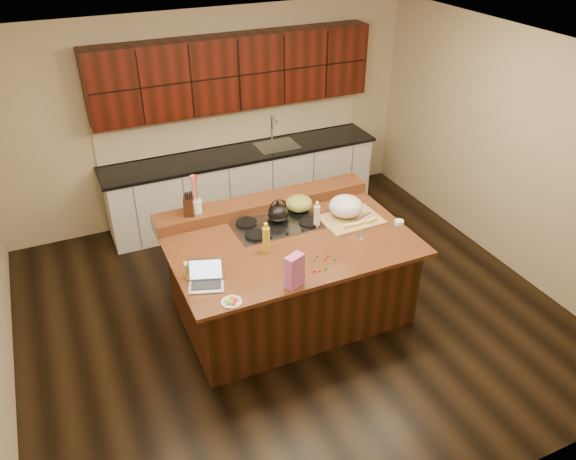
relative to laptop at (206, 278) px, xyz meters
name	(u,v)px	position (x,y,z in m)	size (l,w,h in m)	color
room	(290,201)	(0.98, 0.36, 0.37)	(5.52, 5.02, 2.72)	black
island	(290,276)	(0.98, 0.36, -0.51)	(2.40, 1.60, 0.92)	black
back_ledge	(263,203)	(0.98, 1.06, 0.00)	(2.40, 0.30, 0.12)	black
cooktop	(278,224)	(0.98, 0.66, -0.04)	(0.92, 0.52, 0.05)	gray
back_counter	(241,147)	(1.28, 2.58, 0.01)	(3.70, 0.66, 2.40)	silver
kettle	(278,213)	(0.98, 0.66, 0.08)	(0.21, 0.21, 0.19)	black
green_bowl	(299,203)	(1.28, 0.79, 0.07)	(0.29, 0.29, 0.16)	olive
laptop	(206,278)	(0.00, 0.00, 0.00)	(0.37, 0.33, 0.21)	#B7B7BC
oil_bottle	(266,240)	(0.68, 0.24, 0.08)	(0.07, 0.07, 0.27)	gold
vinegar_bottle	(317,217)	(1.32, 0.45, 0.07)	(0.06, 0.06, 0.25)	silver
wooden_tray	(347,209)	(1.69, 0.48, 0.05)	(0.63, 0.50, 0.25)	tan
ramekin_a	(399,222)	(2.13, 0.15, -0.04)	(0.10, 0.10, 0.04)	white
ramekin_b	(362,211)	(1.89, 0.51, -0.04)	(0.10, 0.10, 0.04)	white
ramekin_c	(339,210)	(1.68, 0.63, -0.04)	(0.10, 0.10, 0.04)	white
strainer_bowl	(348,208)	(1.78, 0.60, -0.01)	(0.24, 0.24, 0.09)	#996B3F
kitchen_timer	(361,233)	(1.64, 0.11, -0.02)	(0.08, 0.08, 0.07)	silver
pink_bag	(294,271)	(0.70, -0.35, 0.10)	(0.17, 0.09, 0.32)	#CF61A7
candy_plate	(232,302)	(0.11, -0.34, -0.05)	(0.18, 0.18, 0.01)	white
package_box	(191,270)	(-0.09, 0.15, 0.02)	(0.11, 0.08, 0.16)	gold
utensil_crock	(196,206)	(0.23, 1.06, 0.13)	(0.12, 0.12, 0.14)	white
knife_block	(189,206)	(0.16, 1.06, 0.16)	(0.10, 0.16, 0.19)	black
gumdrop_0	(320,271)	(1.00, -0.25, -0.05)	(0.02, 0.02, 0.02)	red
gumdrop_1	(299,273)	(0.81, -0.21, -0.05)	(0.02, 0.02, 0.02)	#198C26
gumdrop_2	(317,256)	(1.08, -0.03, -0.05)	(0.02, 0.02, 0.02)	red
gumdrop_3	(334,259)	(1.21, -0.14, -0.05)	(0.02, 0.02, 0.02)	#198C26
gumdrop_4	(289,265)	(0.78, -0.06, -0.05)	(0.02, 0.02, 0.02)	red
gumdrop_5	(293,272)	(0.77, -0.17, -0.05)	(0.02, 0.02, 0.02)	#198C26
gumdrop_6	(314,271)	(0.95, -0.24, -0.05)	(0.02, 0.02, 0.02)	red
gumdrop_7	(314,260)	(1.03, -0.08, -0.05)	(0.02, 0.02, 0.02)	#198C26
gumdrop_8	(326,259)	(1.14, -0.11, -0.05)	(0.02, 0.02, 0.02)	red
gumdrop_9	(326,268)	(1.07, -0.23, -0.05)	(0.02, 0.02, 0.02)	#198C26
gumdrop_10	(305,275)	(0.84, -0.26, -0.05)	(0.02, 0.02, 0.02)	red
gumdrop_11	(325,270)	(1.05, -0.26, -0.05)	(0.02, 0.02, 0.02)	#198C26
gumdrop_12	(328,256)	(1.18, -0.07, -0.05)	(0.02, 0.02, 0.02)	red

